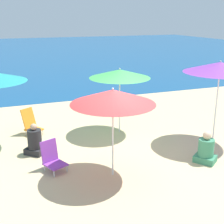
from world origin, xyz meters
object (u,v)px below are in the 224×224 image
at_px(beach_chair_orange, 31,123).
at_px(person_seated_near, 206,150).
at_px(beach_umbrella_red, 113,97).
at_px(beach_umbrella_green, 120,74).
at_px(beach_umbrella_purple, 220,67).
at_px(beach_chair_purple, 52,157).
at_px(person_seated_far, 35,142).

bearing_deg(beach_chair_orange, person_seated_near, -74.84).
bearing_deg(beach_umbrella_red, beach_umbrella_green, 64.79).
height_order(beach_umbrella_purple, beach_chair_purple, beach_umbrella_purple).
xyz_separation_m(beach_chair_purple, person_seated_far, (-0.25, 1.05, 0.01)).
bearing_deg(person_seated_near, beach_umbrella_green, 77.99).
bearing_deg(person_seated_near, beach_chair_orange, 101.63).
distance_m(beach_chair_purple, person_seated_far, 1.08).
relative_size(beach_umbrella_red, beach_chair_purple, 2.86).
bearing_deg(beach_umbrella_green, beach_chair_orange, 163.62).
height_order(beach_umbrella_green, person_seated_near, beach_umbrella_green).
height_order(beach_umbrella_green, beach_chair_purple, beach_umbrella_green).
relative_size(beach_umbrella_red, person_seated_far, 2.44).
bearing_deg(person_seated_far, beach_umbrella_purple, -59.86).
bearing_deg(beach_umbrella_red, person_seated_near, -4.76).
xyz_separation_m(beach_umbrella_green, person_seated_far, (-2.63, -0.70, -1.48)).
relative_size(person_seated_near, person_seated_far, 0.96).
bearing_deg(person_seated_far, beach_chair_orange, 38.74).
relative_size(beach_chair_purple, person_seated_near, 0.88).
bearing_deg(beach_chair_orange, beach_umbrella_green, -48.84).
bearing_deg(beach_umbrella_red, beach_chair_purple, 149.63).
xyz_separation_m(beach_umbrella_red, beach_chair_orange, (-1.39, 3.21, -1.45)).
relative_size(beach_umbrella_green, person_seated_near, 2.49).
distance_m(beach_umbrella_red, person_seated_near, 2.79).
bearing_deg(beach_umbrella_red, beach_chair_orange, 113.45).
height_order(beach_umbrella_green, beach_chair_orange, beach_umbrella_green).
xyz_separation_m(beach_chair_orange, person_seated_near, (3.73, -3.41, -0.05)).
relative_size(beach_chair_orange, person_seated_near, 0.99).
distance_m(beach_umbrella_green, beach_umbrella_purple, 2.76).
relative_size(beach_umbrella_green, beach_chair_orange, 2.51).
height_order(beach_umbrella_red, person_seated_far, beach_umbrella_red).
height_order(beach_umbrella_green, beach_umbrella_red, beach_umbrella_red).
bearing_deg(beach_umbrella_purple, beach_umbrella_red, -166.88).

